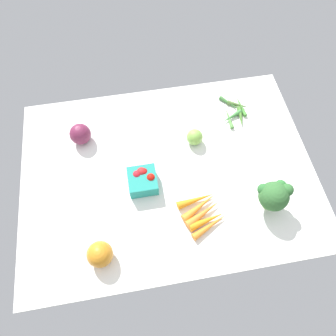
{
  "coord_description": "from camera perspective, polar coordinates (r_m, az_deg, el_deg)",
  "views": [
    {
      "loc": [
        -8.36,
        -48.56,
        99.15
      ],
      "look_at": [
        0.0,
        0.0,
        4.0
      ],
      "focal_mm": 32.5,
      "sensor_mm": 36.0,
      "label": 1
    }
  ],
  "objects": [
    {
      "name": "tablecloth",
      "position": [
        1.1,
        0.0,
        -0.72
      ],
      "size": [
        104.0,
        76.0,
        2.0
      ],
      "primitive_type": "cube",
      "color": "white",
      "rests_on": "ground"
    },
    {
      "name": "carrot_bunch",
      "position": [
        1.02,
        6.54,
        -8.27
      ],
      "size": [
        15.96,
        15.93,
        2.99
      ],
      "color": "orange",
      "rests_on": "tablecloth"
    },
    {
      "name": "heirloom_tomato_orange",
      "position": [
        0.97,
        -12.66,
        -15.51
      ],
      "size": [
        7.98,
        7.98,
        7.98
      ],
      "primitive_type": "sphere",
      "color": "orange",
      "rests_on": "tablecloth"
    },
    {
      "name": "okra_pile",
      "position": [
        1.25,
        12.51,
        10.3
      ],
      "size": [
        13.29,
        16.41,
        1.99
      ],
      "color": "#467D2C",
      "rests_on": "tablecloth"
    },
    {
      "name": "red_onion_center",
      "position": [
        1.17,
        -16.13,
        6.14
      ],
      "size": [
        7.75,
        7.75,
        7.75
      ],
      "primitive_type": "sphere",
      "color": "maroon",
      "rests_on": "tablecloth"
    },
    {
      "name": "broccoli_head",
      "position": [
        1.02,
        19.29,
        -4.87
      ],
      "size": [
        10.62,
        9.58,
        12.49
      ],
      "color": "#A6C778",
      "rests_on": "tablecloth"
    },
    {
      "name": "heirloom_tomato_green",
      "position": [
        1.13,
        5.02,
        5.8
      ],
      "size": [
        6.0,
        6.0,
        6.0
      ],
      "primitive_type": "sphere",
      "color": "#89BF4E",
      "rests_on": "tablecloth"
    },
    {
      "name": "berry_basket",
      "position": [
        1.04,
        -4.76,
        -2.24
      ],
      "size": [
        9.66,
        9.66,
        6.65
      ],
      "color": "teal",
      "rests_on": "tablecloth"
    }
  ]
}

